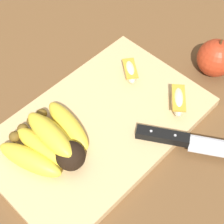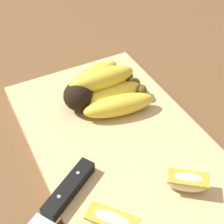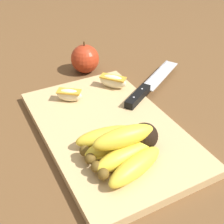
# 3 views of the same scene
# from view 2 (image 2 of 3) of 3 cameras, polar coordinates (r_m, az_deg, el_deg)

# --- Properties ---
(ground_plane) EXTENTS (6.00, 6.00, 0.00)m
(ground_plane) POSITION_cam_2_polar(r_m,az_deg,el_deg) (0.57, 1.26, -4.57)
(ground_plane) COLOR brown
(cutting_board) EXTENTS (0.43, 0.27, 0.02)m
(cutting_board) POSITION_cam_2_polar(r_m,az_deg,el_deg) (0.55, 1.08, -5.09)
(cutting_board) COLOR tan
(cutting_board) RESTS_ON ground_plane
(banana_bunch) EXTENTS (0.16, 0.15, 0.07)m
(banana_bunch) POSITION_cam_2_polar(r_m,az_deg,el_deg) (0.60, -1.77, 4.05)
(banana_bunch) COLOR black
(banana_bunch) RESTS_ON cutting_board
(chefs_knife) EXTENTS (0.17, 0.25, 0.02)m
(chefs_knife) POSITION_cam_2_polar(r_m,az_deg,el_deg) (0.46, -11.10, -17.48)
(chefs_knife) COLOR silver
(chefs_knife) RESTS_ON cutting_board
(apple_wedge_near) EXTENTS (0.06, 0.06, 0.03)m
(apple_wedge_near) POSITION_cam_2_polar(r_m,az_deg,el_deg) (0.48, 13.04, -11.82)
(apple_wedge_near) COLOR beige
(apple_wedge_near) RESTS_ON cutting_board
(apple_wedge_middle) EXTENTS (0.07, 0.07, 0.04)m
(apple_wedge_middle) POSITION_cam_2_polar(r_m,az_deg,el_deg) (0.43, 0.02, -18.80)
(apple_wedge_middle) COLOR beige
(apple_wedge_middle) RESTS_ON cutting_board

